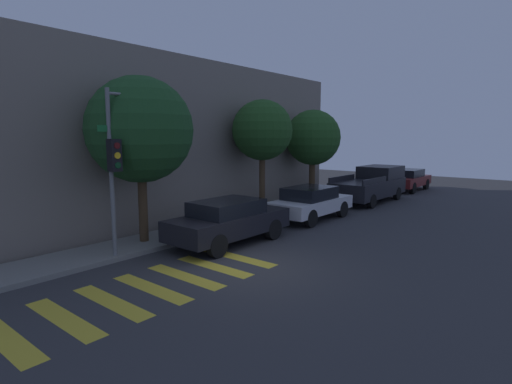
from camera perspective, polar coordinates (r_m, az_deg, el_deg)
name	(u,v)px	position (r m, az deg, el deg)	size (l,w,h in m)	color
ground_plane	(250,267)	(11.20, -0.90, -10.66)	(60.00, 60.00, 0.00)	#333335
sidewalk	(157,240)	(14.12, -13.95, -6.65)	(26.00, 1.92, 0.14)	slate
building_row	(87,141)	(17.39, -22.99, 6.66)	(26.00, 6.00, 6.74)	slate
crosswalk	(151,288)	(10.05, -14.73, -13.14)	(6.65, 2.60, 0.00)	gold
traffic_light_pole	(128,145)	(12.20, -17.80, 6.43)	(2.67, 0.56, 4.91)	slate
sedan_near_corner	(229,220)	(13.35, -3.89, -4.07)	(4.45, 1.81, 1.49)	black
sedan_middle	(310,202)	(17.36, 7.78, -1.43)	(4.27, 1.87, 1.42)	silver
pickup_truck	(372,184)	(22.95, 16.19, 1.09)	(5.62, 2.10, 1.89)	black
sedan_far_end	(407,179)	(28.33, 20.82, 1.74)	(4.29, 1.84, 1.42)	maroon
tree_near_corner	(140,130)	(13.41, -16.24, 8.47)	(3.40, 3.40, 5.48)	#42301E
tree_midblock	(262,131)	(17.73, 0.90, 8.75)	(2.66, 2.66, 5.18)	#4C3823
tree_far_end	(313,138)	(21.19, 8.11, 7.65)	(2.88, 2.88, 4.95)	#4C3823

